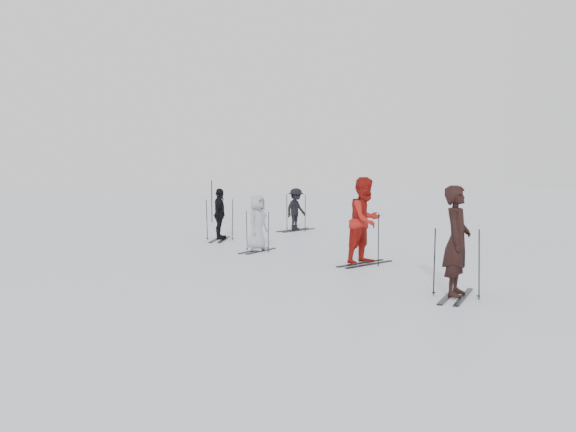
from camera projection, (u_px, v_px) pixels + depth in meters
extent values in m
plane|color=silver|center=(284.00, 259.00, 15.81)|extent=(120.00, 120.00, 0.00)
imported|color=black|center=(457.00, 242.00, 11.11)|extent=(0.65, 0.81, 1.92)
imported|color=#9E1811|center=(365.00, 222.00, 14.93)|extent=(1.21, 1.24, 2.01)
imported|color=#A1A6AB|center=(257.00, 224.00, 17.32)|extent=(0.72, 0.86, 1.50)
imported|color=black|center=(220.00, 215.00, 20.04)|extent=(0.42, 0.94, 1.59)
imported|color=black|center=(296.00, 210.00, 23.12)|extent=(0.98, 1.12, 1.50)
cylinder|color=black|center=(212.00, 201.00, 26.74)|extent=(0.04, 0.04, 1.74)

